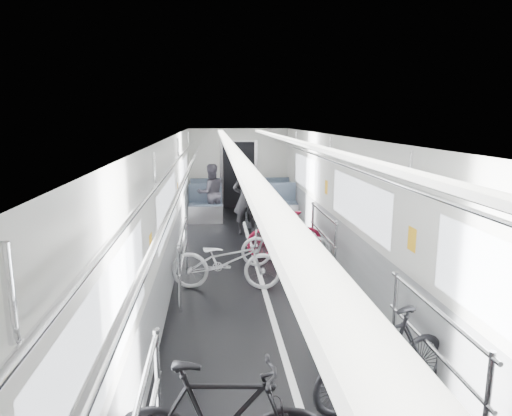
{
  "coord_description": "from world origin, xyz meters",
  "views": [
    {
      "loc": [
        -0.78,
        -6.85,
        2.72
      ],
      "look_at": [
        0.0,
        1.41,
        1.07
      ],
      "focal_mm": 32.0,
      "sensor_mm": 36.0,
      "label": 1
    }
  ],
  "objects": [
    {
      "name": "bike_right_near",
      "position": [
        0.8,
        -3.01,
        0.47
      ],
      "size": [
        1.63,
        0.96,
        0.95
      ],
      "primitive_type": "imported",
      "rotation": [
        0.0,
        0.0,
        -1.22
      ],
      "color": "black",
      "rests_on": "floor"
    },
    {
      "name": "bike_left_far",
      "position": [
        -0.6,
        0.16,
        0.46
      ],
      "size": [
        1.83,
        0.83,
        0.93
      ],
      "primitive_type": "imported",
      "rotation": [
        0.0,
        0.0,
        1.45
      ],
      "color": "silver",
      "rests_on": "floor"
    },
    {
      "name": "person_standing",
      "position": [
        -0.02,
        3.64,
        0.84
      ],
      "size": [
        0.65,
        0.47,
        1.68
      ],
      "primitive_type": "imported",
      "rotation": [
        0.0,
        0.0,
        3.03
      ],
      "color": "black",
      "rests_on": "floor"
    },
    {
      "name": "person_seated",
      "position": [
        -0.84,
        5.08,
        0.77
      ],
      "size": [
        0.87,
        0.76,
        1.53
      ],
      "primitive_type": "imported",
      "rotation": [
        0.0,
        0.0,
        3.41
      ],
      "color": "#2F2C34",
      "rests_on": "floor"
    },
    {
      "name": "bike_right_far",
      "position": [
        0.6,
        1.77,
        0.46
      ],
      "size": [
        1.56,
        0.55,
        0.92
      ],
      "primitive_type": "imported",
      "rotation": [
        0.0,
        0.0,
        -1.49
      ],
      "color": "maroon",
      "rests_on": "floor"
    },
    {
      "name": "bike_right_mid",
      "position": [
        0.54,
        1.17,
        0.44
      ],
      "size": [
        1.71,
        0.7,
        0.88
      ],
      "primitive_type": "imported",
      "rotation": [
        0.0,
        0.0,
        -1.64
      ],
      "color": "silver",
      "rests_on": "floor"
    },
    {
      "name": "car_shell",
      "position": [
        0.0,
        1.78,
        1.13
      ],
      "size": [
        3.02,
        14.01,
        2.41
      ],
      "color": "black",
      "rests_on": "ground"
    },
    {
      "name": "bike_aisle",
      "position": [
        0.28,
        3.54,
        0.44
      ],
      "size": [
        1.06,
        1.77,
        0.88
      ],
      "primitive_type": "imported",
      "rotation": [
        0.0,
        0.0,
        0.31
      ],
      "color": "black",
      "rests_on": "floor"
    }
  ]
}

